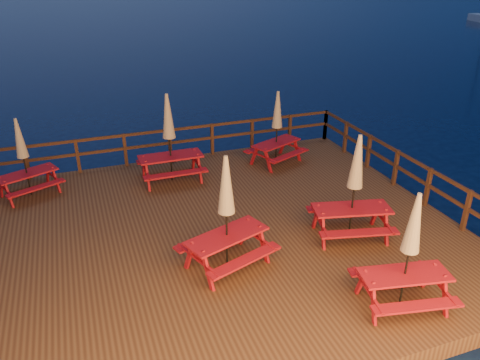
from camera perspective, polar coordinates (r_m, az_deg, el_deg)
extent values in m
plane|color=black|center=(11.91, -3.21, -7.87)|extent=(500.00, 500.00, 0.00)
cube|color=#432715|center=(11.81, -3.24, -7.06)|extent=(12.00, 10.00, 0.40)
cylinder|color=#362011|center=(15.97, -8.06, -0.18)|extent=(0.24, 0.24, 1.40)
cylinder|color=#362011|center=(17.83, 9.76, 2.49)|extent=(0.24, 0.24, 1.40)
cube|color=#362011|center=(15.54, -8.66, 6.03)|extent=(11.70, 0.06, 0.09)
cube|color=#362011|center=(15.69, -8.55, 4.50)|extent=(11.70, 0.06, 0.09)
cube|color=#362011|center=(15.57, -25.59, 1.81)|extent=(0.10, 0.10, 1.10)
cube|color=#362011|center=(15.71, -8.54, 4.31)|extent=(0.10, 0.10, 1.10)
cube|color=#362011|center=(17.17, 6.96, 6.25)|extent=(0.10, 0.10, 1.10)
cube|color=#362011|center=(13.86, 20.43, 2.23)|extent=(0.06, 9.70, 0.09)
cube|color=#362011|center=(14.03, 20.16, 0.56)|extent=(0.06, 9.70, 0.09)
cube|color=#362011|center=(14.05, 20.12, 0.36)|extent=(0.10, 0.10, 1.10)
cube|color=#362011|center=(16.93, 11.99, 5.60)|extent=(0.10, 0.10, 1.10)
cube|color=#9B0E10|center=(11.42, 13.48, -3.41)|extent=(1.94, 1.12, 0.05)
cube|color=#9B0E10|center=(12.06, 12.41, -3.30)|extent=(1.84, 0.71, 0.05)
cube|color=#9B0E10|center=(11.08, 14.33, -6.29)|extent=(1.84, 0.71, 0.05)
cube|color=#9B0E10|center=(11.66, 9.22, -4.51)|extent=(0.08, 0.11, 0.76)
cube|color=#9B0E10|center=(11.11, 10.11, -6.21)|extent=(0.08, 0.11, 0.76)
cube|color=#9B0E10|center=(12.13, 16.19, -3.98)|extent=(0.08, 0.11, 0.76)
cube|color=#9B0E10|center=(11.61, 17.38, -5.58)|extent=(0.08, 0.11, 0.76)
cylinder|color=black|center=(11.19, 13.74, -1.13)|extent=(0.04, 0.04, 2.54)
cone|color=tan|center=(10.90, 14.12, 2.22)|extent=(0.37, 0.37, 1.27)
sphere|color=black|center=(10.69, 14.45, 5.12)|extent=(0.07, 0.07, 0.07)
cube|color=#9B0E10|center=(10.08, -1.62, -6.79)|extent=(1.96, 1.27, 0.05)
cube|color=#9B0E10|center=(10.65, -3.63, -6.82)|extent=(1.81, 0.87, 0.05)
cube|color=#9B0E10|center=(9.85, 0.61, -9.75)|extent=(1.81, 0.87, 0.05)
cube|color=#9B0E10|center=(10.15, -6.20, -9.25)|extent=(0.09, 0.12, 0.76)
cube|color=#9B0E10|center=(9.70, -3.96, -11.02)|extent=(0.09, 0.12, 0.76)
cube|color=#9B0E10|center=(10.90, 0.48, -6.41)|extent=(0.09, 0.12, 0.76)
cube|color=#9B0E10|center=(10.48, 2.85, -7.89)|extent=(0.09, 0.12, 0.76)
cylinder|color=black|center=(9.82, -1.66, -4.29)|extent=(0.04, 0.04, 2.53)
cone|color=tan|center=(9.49, -1.71, -0.57)|extent=(0.36, 0.36, 1.27)
sphere|color=black|center=(9.24, -1.76, 2.71)|extent=(0.07, 0.07, 0.07)
cube|color=#9B0E10|center=(14.43, -24.55, 0.72)|extent=(1.71, 1.21, 0.04)
cube|color=#9B0E10|center=(15.00, -25.10, 0.41)|extent=(1.56, 0.87, 0.04)
cube|color=#9B0E10|center=(14.07, -23.59, -0.91)|extent=(1.56, 0.87, 0.04)
cube|color=#9B0E10|center=(14.65, -27.11, -0.88)|extent=(0.08, 0.10, 0.66)
cube|color=#9B0E10|center=(14.13, -26.36, -1.64)|extent=(0.08, 0.10, 0.66)
cube|color=#9B0E10|center=(15.00, -22.40, 0.65)|extent=(0.08, 0.10, 0.66)
cube|color=#9B0E10|center=(14.50, -21.50, -0.05)|extent=(0.08, 0.10, 0.66)
cylinder|color=black|center=(14.27, -24.87, 2.34)|extent=(0.04, 0.04, 2.21)
cone|color=tan|center=(14.06, -25.33, 4.66)|extent=(0.32, 0.32, 1.11)
sphere|color=black|center=(13.91, -25.72, 6.63)|extent=(0.06, 0.06, 0.06)
cube|color=#9B0E10|center=(15.31, 4.45, 4.56)|extent=(1.80, 1.26, 0.05)
cube|color=#9B0E10|center=(15.77, 2.92, 4.15)|extent=(1.65, 0.90, 0.05)
cube|color=#9B0E10|center=(15.07, 5.98, 3.00)|extent=(1.65, 0.90, 0.05)
cube|color=#9B0E10|center=(15.17, 1.75, 3.00)|extent=(0.09, 0.11, 0.70)
cube|color=#9B0E10|center=(14.77, 3.43, 2.33)|extent=(0.09, 0.11, 0.70)
cube|color=#9B0E10|center=(16.12, 5.30, 4.28)|extent=(0.09, 0.11, 0.70)
cube|color=#9B0E10|center=(15.75, 6.97, 3.68)|extent=(0.09, 0.11, 0.70)
cylinder|color=black|center=(15.15, 4.51, 6.21)|extent=(0.04, 0.04, 2.33)
cone|color=tan|center=(14.95, 4.60, 8.58)|extent=(0.34, 0.34, 1.17)
sphere|color=black|center=(14.80, 4.67, 10.58)|extent=(0.07, 0.07, 0.07)
cube|color=#9B0E10|center=(9.56, 19.45, -10.81)|extent=(1.80, 0.99, 0.05)
cube|color=#9B0E10|center=(10.12, 17.78, -10.29)|extent=(1.72, 0.60, 0.05)
cube|color=#9B0E10|center=(9.34, 20.78, -14.19)|extent=(1.72, 0.60, 0.05)
cube|color=#9B0E10|center=(9.71, 14.51, -12.05)|extent=(0.07, 0.10, 0.71)
cube|color=#9B0E10|center=(9.27, 15.99, -14.32)|extent=(0.07, 0.10, 0.71)
cube|color=#9B0E10|center=(10.30, 21.96, -10.83)|extent=(0.07, 0.10, 0.71)
cube|color=#9B0E10|center=(9.89, 23.72, -12.86)|extent=(0.07, 0.10, 0.71)
cylinder|color=black|center=(9.30, 19.88, -8.44)|extent=(0.04, 0.04, 2.37)
cone|color=tan|center=(8.97, 20.50, -4.90)|extent=(0.34, 0.34, 1.18)
sphere|color=black|center=(8.72, 21.04, -1.78)|extent=(0.07, 0.07, 0.07)
cube|color=#9B0E10|center=(14.13, -8.46, 2.88)|extent=(1.88, 0.73, 0.05)
cube|color=#9B0E10|center=(14.81, -8.90, 2.62)|extent=(1.88, 0.30, 0.05)
cube|color=#9B0E10|center=(13.69, -7.80, 0.73)|extent=(1.88, 0.30, 0.05)
cube|color=#9B0E10|center=(14.47, -11.67, 1.50)|extent=(0.06, 0.10, 0.78)
cube|color=#9B0E10|center=(13.85, -11.20, 0.42)|extent=(0.06, 0.10, 0.78)
cube|color=#9B0E10|center=(14.74, -5.68, 2.37)|extent=(0.06, 0.10, 0.78)
cube|color=#9B0E10|center=(14.13, -4.96, 1.35)|extent=(0.06, 0.10, 0.78)
cylinder|color=black|center=(13.94, -8.59, 4.86)|extent=(0.05, 0.05, 2.61)
cone|color=tan|center=(13.70, -8.79, 7.72)|extent=(0.38, 0.38, 1.30)
sphere|color=black|center=(13.53, -8.96, 10.16)|extent=(0.07, 0.07, 0.07)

